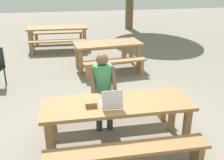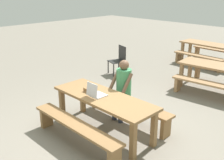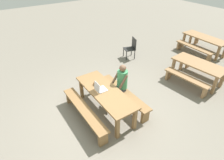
{
  "view_description": "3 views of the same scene",
  "coord_description": "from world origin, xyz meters",
  "px_view_note": "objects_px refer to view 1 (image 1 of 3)",
  "views": [
    {
      "loc": [
        -0.7,
        -3.4,
        2.48
      ],
      "look_at": [
        -0.03,
        0.25,
        0.99
      ],
      "focal_mm": 43.58,
      "sensor_mm": 36.0,
      "label": 1
    },
    {
      "loc": [
        3.34,
        -3.08,
        2.67
      ],
      "look_at": [
        -0.03,
        0.25,
        0.99
      ],
      "focal_mm": 42.88,
      "sensor_mm": 36.0,
      "label": 2
    },
    {
      "loc": [
        3.47,
        -2.12,
        3.83
      ],
      "look_at": [
        -0.03,
        0.25,
        0.99
      ],
      "focal_mm": 29.98,
      "sensor_mm": 36.0,
      "label": 3
    }
  ],
  "objects_px": {
    "picnic_table_front": "(117,109)",
    "small_pouch": "(91,104)",
    "person_seated": "(103,85)",
    "picnic_table_rear": "(57,30)",
    "picnic_table_mid": "(108,47)",
    "laptop": "(111,102)"
  },
  "relations": [
    {
      "from": "picnic_table_front",
      "to": "small_pouch",
      "type": "xyz_separation_m",
      "value": [
        -0.38,
        -0.06,
        0.14
      ]
    },
    {
      "from": "person_seated",
      "to": "picnic_table_rear",
      "type": "distance_m",
      "value": 5.33
    },
    {
      "from": "picnic_table_mid",
      "to": "laptop",
      "type": "bearing_deg",
      "value": -104.71
    },
    {
      "from": "laptop",
      "to": "small_pouch",
      "type": "xyz_separation_m",
      "value": [
        -0.28,
        0.04,
        -0.03
      ]
    },
    {
      "from": "small_pouch",
      "to": "picnic_table_mid",
      "type": "xyz_separation_m",
      "value": [
        0.84,
        3.62,
        -0.17
      ]
    },
    {
      "from": "laptop",
      "to": "person_seated",
      "type": "relative_size",
      "value": 0.23
    },
    {
      "from": "picnic_table_front",
      "to": "picnic_table_mid",
      "type": "distance_m",
      "value": 3.59
    },
    {
      "from": "picnic_table_front",
      "to": "small_pouch",
      "type": "bearing_deg",
      "value": -171.31
    },
    {
      "from": "person_seated",
      "to": "small_pouch",
      "type": "bearing_deg",
      "value": -111.12
    },
    {
      "from": "picnic_table_front",
      "to": "laptop",
      "type": "height_order",
      "value": "laptop"
    },
    {
      "from": "laptop",
      "to": "picnic_table_front",
      "type": "bearing_deg",
      "value": -133.86
    },
    {
      "from": "laptop",
      "to": "small_pouch",
      "type": "distance_m",
      "value": 0.28
    },
    {
      "from": "small_pouch",
      "to": "picnic_table_rear",
      "type": "relative_size",
      "value": 0.08
    },
    {
      "from": "person_seated",
      "to": "picnic_table_mid",
      "type": "distance_m",
      "value": 2.98
    },
    {
      "from": "picnic_table_front",
      "to": "small_pouch",
      "type": "relative_size",
      "value": 13.5
    },
    {
      "from": "small_pouch",
      "to": "picnic_table_rear",
      "type": "xyz_separation_m",
      "value": [
        -0.48,
        5.97,
        -0.15
      ]
    },
    {
      "from": "small_pouch",
      "to": "picnic_table_mid",
      "type": "height_order",
      "value": "small_pouch"
    },
    {
      "from": "picnic_table_mid",
      "to": "picnic_table_rear",
      "type": "bearing_deg",
      "value": 113.4
    },
    {
      "from": "small_pouch",
      "to": "person_seated",
      "type": "bearing_deg",
      "value": 68.88
    },
    {
      "from": "person_seated",
      "to": "picnic_table_front",
      "type": "bearing_deg",
      "value": -79.93
    },
    {
      "from": "picnic_table_mid",
      "to": "picnic_table_rear",
      "type": "distance_m",
      "value": 2.69
    },
    {
      "from": "laptop",
      "to": "picnic_table_rear",
      "type": "height_order",
      "value": "laptop"
    }
  ]
}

